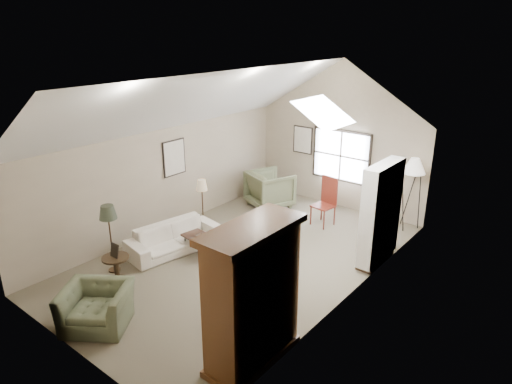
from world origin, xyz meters
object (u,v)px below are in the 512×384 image
Objects in this scene: armoire at (252,296)px; coffee_table at (201,246)px; side_chair at (323,202)px; armchair_far at (270,189)px; armchair_near at (97,307)px; side_table at (117,269)px; sofa at (175,238)px.

coffee_table is at bearing 147.99° from armoire.
coffee_table is 3.35m from side_chair.
armchair_far is 1.30× the size of coffee_table.
armchair_far is at bearing 99.84° from coffee_table.
armchair_near is 0.97× the size of armchair_far.
armoire is 2.59× the size of coffee_table.
armchair_near is 6.20m from armchair_far.
side_chair reaches higher than armchair_near.
armchair_near is at bearing 120.94° from armchair_far.
side_table is at bearing -105.88° from coffee_table.
side_chair is at bearing -163.99° from armchair_far.
coffee_table is (0.57, -3.26, -0.29)m from armchair_far.
sofa is at bearing 155.22° from armoire.
sofa is 1.60m from side_table.
armoire is at bearing -14.01° from armchair_near.
side_table is (-0.94, 1.05, -0.08)m from armchair_near.
armchair_far is (0.05, 3.47, 0.19)m from sofa.
armoire reaches higher than coffee_table.
armoire is at bearing -1.03° from side_table.
armchair_far is 0.89× the size of side_chair.
armchair_far is at bearing 90.60° from side_table.
side_table is at bearing 112.31° from armchair_far.
armchair_near is at bearing -81.49° from coffee_table.
armchair_near is at bearing -158.92° from armoire.
sofa is 3.99× the size of side_table.
sofa is 3.48m from armchair_far.
armchair_far is at bearing 64.14° from armchair_near.
sofa is 2.49× the size of coffee_table.
armchair_far is 1.82m from side_chair.
armoire is at bearing -104.62° from sofa.
sofa reaches higher than coffee_table.
armoire reaches higher than sofa.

